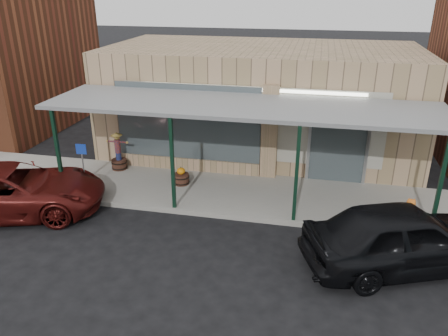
% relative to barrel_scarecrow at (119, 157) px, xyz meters
% --- Properties ---
extents(ground, '(120.00, 120.00, 0.00)m').
position_rel_barrel_scarecrow_xyz_m(ground, '(4.71, -4.59, -0.63)').
color(ground, black).
rests_on(ground, ground).
extents(sidewalk, '(40.00, 3.20, 0.15)m').
position_rel_barrel_scarecrow_xyz_m(sidewalk, '(4.71, -0.99, -0.55)').
color(sidewalk, gray).
rests_on(sidewalk, ground).
extents(storefront, '(12.00, 6.25, 4.20)m').
position_rel_barrel_scarecrow_xyz_m(storefront, '(4.71, 3.58, 1.47)').
color(storefront, tan).
rests_on(storefront, ground).
extents(awning, '(12.00, 3.00, 3.04)m').
position_rel_barrel_scarecrow_xyz_m(awning, '(4.71, -1.02, 2.38)').
color(awning, slate).
rests_on(awning, ground).
extents(block_buildings_near, '(61.00, 8.00, 8.00)m').
position_rel_barrel_scarecrow_xyz_m(block_buildings_near, '(6.72, 4.61, 3.14)').
color(block_buildings_near, brown).
rests_on(block_buildings_near, ground).
extents(barrel_scarecrow, '(0.86, 0.61, 1.41)m').
position_rel_barrel_scarecrow_xyz_m(barrel_scarecrow, '(0.00, 0.00, 0.00)').
color(barrel_scarecrow, '#48281C').
rests_on(barrel_scarecrow, sidewalk).
extents(barrel_pumpkin, '(0.66, 0.66, 0.62)m').
position_rel_barrel_scarecrow_xyz_m(barrel_pumpkin, '(2.61, -0.76, -0.26)').
color(barrel_pumpkin, '#48281C').
rests_on(barrel_pumpkin, sidewalk).
extents(handicap_sign, '(0.34, 0.05, 1.63)m').
position_rel_barrel_scarecrow_xyz_m(handicap_sign, '(-0.29, -1.94, 0.57)').
color(handicap_sign, gray).
rests_on(handicap_sign, sidewalk).
extents(parked_sedan, '(5.26, 3.62, 1.66)m').
position_rel_barrel_scarecrow_xyz_m(parked_sedan, '(9.23, -3.94, 0.20)').
color(parked_sedan, black).
rests_on(parked_sedan, ground).
extents(car_maroon, '(5.89, 4.01, 1.50)m').
position_rel_barrel_scarecrow_xyz_m(car_maroon, '(-1.83, -3.51, 0.12)').
color(car_maroon, '#531310').
rests_on(car_maroon, ground).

